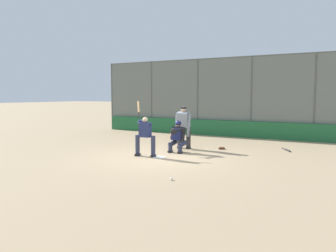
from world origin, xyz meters
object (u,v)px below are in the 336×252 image
at_px(catcher_behind_plate, 177,136).
at_px(baseball_loose, 172,179).
at_px(spare_bat_near_backstop, 287,150).
at_px(umpire_home, 184,126).
at_px(batter_at_plate, 145,135).
at_px(fielding_glove_on_dirt, 222,148).

relative_size(catcher_behind_plate, baseball_loose, 16.98).
xyz_separation_m(catcher_behind_plate, spare_bat_near_backstop, (-3.76, -2.40, -0.62)).
xyz_separation_m(spare_bat_near_backstop, baseball_loose, (1.98, 6.27, 0.00)).
distance_m(umpire_home, baseball_loose, 5.27).
bearing_deg(batter_at_plate, fielding_glove_on_dirt, -128.99).
distance_m(spare_bat_near_backstop, baseball_loose, 6.58).
relative_size(fielding_glove_on_dirt, baseball_loose, 3.79).
bearing_deg(umpire_home, baseball_loose, 113.16).
bearing_deg(spare_bat_near_backstop, umpire_home, -99.78).
bearing_deg(umpire_home, spare_bat_near_backstop, -158.56).
height_order(catcher_behind_plate, baseball_loose, catcher_behind_plate).
relative_size(batter_at_plate, catcher_behind_plate, 1.61).
xyz_separation_m(batter_at_plate, fielding_glove_on_dirt, (-1.96, -2.85, -0.74)).
xyz_separation_m(batter_at_plate, umpire_home, (-0.48, -2.26, 0.17)).
distance_m(batter_at_plate, catcher_behind_plate, 1.48).
bearing_deg(baseball_loose, umpire_home, -67.83).
height_order(batter_at_plate, baseball_loose, batter_at_plate).
bearing_deg(spare_bat_near_backstop, fielding_glove_on_dirt, -100.69).
height_order(batter_at_plate, spare_bat_near_backstop, batter_at_plate).
xyz_separation_m(catcher_behind_plate, umpire_home, (0.18, -0.93, 0.30)).
relative_size(spare_bat_near_backstop, baseball_loose, 10.07).
relative_size(spare_bat_near_backstop, fielding_glove_on_dirt, 2.66).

